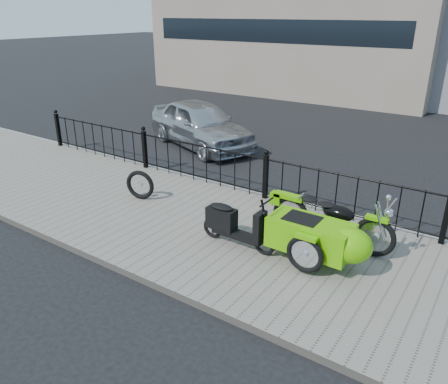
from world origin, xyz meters
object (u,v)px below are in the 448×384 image
Objects in this scene: scooter at (233,224)px; sedan_car at (200,124)px; motorcycle_sidecar at (324,234)px; spare_tire at (140,185)px.

scooter is 6.37m from sedan_car.
motorcycle_sidecar reaches higher than scooter.
scooter is 2.24× the size of spare_tire.
scooter is at bearing -116.95° from sedan_car.
sedan_car is (-4.28, 4.71, 0.19)m from scooter.
motorcycle_sidecar is 4.19m from spare_tire.
motorcycle_sidecar is 0.56× the size of sedan_car.
motorcycle_sidecar is 1.53m from scooter.
spare_tire is 4.48m from sedan_car.
scooter is 0.35× the size of sedan_car.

